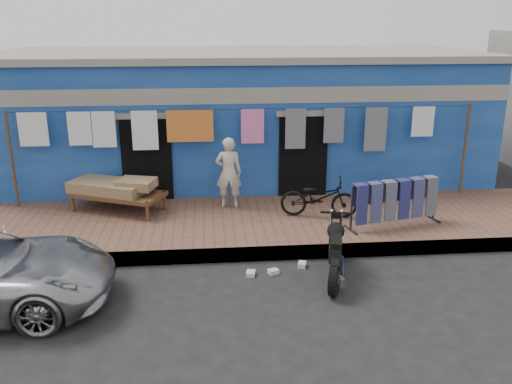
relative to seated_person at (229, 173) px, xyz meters
name	(u,v)px	position (x,y,z in m)	size (l,w,h in m)	color
ground	(268,303)	(0.42, -3.81, -1.02)	(80.00, 80.00, 0.00)	black
sidewalk	(252,225)	(0.42, -0.81, -0.89)	(28.00, 3.00, 0.25)	brown
curb	(258,254)	(0.42, -2.26, -0.89)	(28.00, 0.10, 0.25)	gray
building	(239,116)	(0.42, 3.18, 0.67)	(12.20, 5.20, 3.36)	#153E92
clothesline	(226,131)	(-0.04, 0.44, 0.80)	(10.06, 0.06, 2.10)	brown
seated_person	(229,173)	(0.00, 0.00, 0.00)	(0.55, 0.37, 1.54)	beige
bicycle	(319,193)	(1.81, -0.78, -0.26)	(0.55, 1.56, 1.01)	black
motorcycle	(335,249)	(1.63, -3.02, -0.51)	(0.89, 1.65, 1.01)	black
charpoy	(118,195)	(-2.35, -0.03, -0.43)	(2.24, 1.71, 0.68)	brown
jeans_rack	(394,202)	(3.19, -1.39, -0.29)	(2.02, 0.86, 0.95)	black
litter_a	(273,272)	(0.62, -2.81, -0.98)	(0.17, 0.13, 0.08)	silver
litter_b	(302,265)	(1.16, -2.61, -0.97)	(0.18, 0.13, 0.09)	silver
litter_c	(251,273)	(0.24, -2.84, -0.98)	(0.18, 0.14, 0.07)	silver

